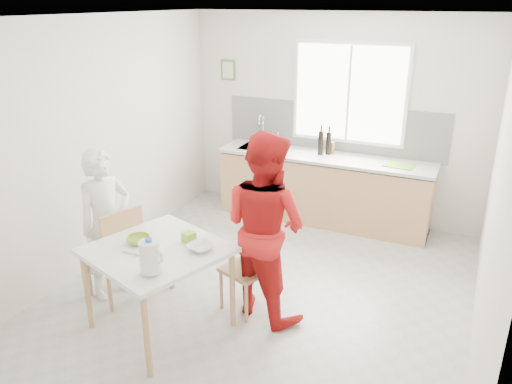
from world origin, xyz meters
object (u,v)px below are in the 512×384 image
dining_table (157,257)px  milk_jug (150,256)px  chair_left (118,250)px  wine_bottle_a (321,143)px  bowl_green (138,240)px  wine_bottle_b (329,143)px  person_white (107,225)px  person_red (265,226)px  bowl_white (201,247)px  chair_far (251,262)px

dining_table → milk_jug: 0.49m
chair_left → wine_bottle_a: bearing=175.7°
bowl_green → wine_bottle_b: (0.84, 2.97, 0.23)m
chair_left → dining_table: bearing=90.0°
dining_table → person_white: (-0.79, 0.28, 0.04)m
chair_left → person_red: person_red is taller
dining_table → bowl_white: (0.37, 0.14, 0.11)m
person_red → wine_bottle_b: size_ratio=5.96×
bowl_white → wine_bottle_b: (0.27, 2.85, 0.23)m
chair_far → milk_jug: bearing=-91.4°
person_white → bowl_green: (0.58, -0.26, 0.07)m
dining_table → bowl_white: 0.41m
dining_table → person_white: person_white is taller
chair_far → milk_jug: milk_jug is taller
person_white → wine_bottle_a: size_ratio=4.80×
bowl_white → wine_bottle_b: wine_bottle_b is taller
chair_left → wine_bottle_b: wine_bottle_b is taller
chair_left → bowl_green: 0.56m
chair_left → chair_far: bearing=128.5°
chair_far → person_red: (0.15, -0.01, 0.42)m
dining_table → milk_jug: bearing=-60.0°
bowl_white → wine_bottle_a: size_ratio=0.69×
bowl_white → person_red: bearing=52.5°
dining_table → chair_left: 0.70m
person_red → milk_jug: 1.15m
chair_far → bowl_white: (-0.23, -0.52, 0.36)m
bowl_white → wine_bottle_b: size_ratio=0.74×
milk_jug → person_red: bearing=81.3°
person_white → person_red: (1.54, 0.37, 0.13)m
person_red → bowl_green: bearing=52.3°
chair_far → wine_bottle_a: (-0.05, 2.27, 0.60)m
chair_far → person_white: person_white is taller
chair_left → person_white: size_ratio=0.65×
person_white → person_red: bearing=-57.3°
chair_far → wine_bottle_a: bearing=110.6°
milk_jug → chair_left: bearing=164.4°
bowl_green → milk_jug: bearing=-42.9°
wine_bottle_a → wine_bottle_b: size_ratio=1.07×
person_red → wine_bottle_b: bearing=-67.8°
milk_jug → chair_far: bearing=88.6°
bowl_white → dining_table: bearing=-159.5°
dining_table → person_white: size_ratio=0.87×
chair_left → milk_jug: size_ratio=3.48×
person_white → milk_jug: person_white is taller
bowl_white → milk_jug: size_ratio=0.77×
bowl_green → wine_bottle_a: wine_bottle_a is taller
person_white → bowl_green: person_white is taller
person_white → bowl_green: 0.64m
bowl_white → wine_bottle_a: wine_bottle_a is taller
chair_left → person_red: bearing=126.1°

